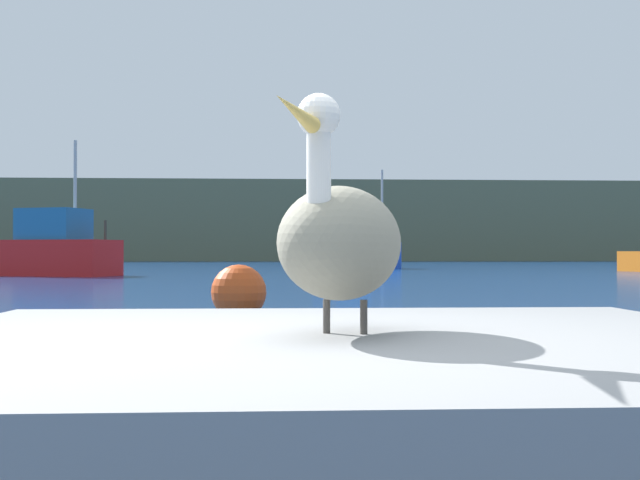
# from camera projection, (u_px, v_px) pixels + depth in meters

# --- Properties ---
(hillside_backdrop) EXTENTS (140.00, 15.30, 7.66)m
(hillside_backdrop) POSITION_uv_depth(u_px,v_px,m) (272.00, 223.00, 84.66)
(hillside_backdrop) COLOR #5B664C
(hillside_backdrop) RESTS_ON ground
(pier_dock) EXTENTS (3.53, 3.17, 0.56)m
(pier_dock) POSITION_uv_depth(u_px,v_px,m) (342.00, 404.00, 3.34)
(pier_dock) COLOR gray
(pier_dock) RESTS_ON ground
(pelican) EXTENTS (0.74, 1.32, 0.91)m
(pelican) POSITION_uv_depth(u_px,v_px,m) (341.00, 239.00, 3.33)
(pelican) COLOR gray
(pelican) RESTS_ON pier_dock
(fishing_boat_red) EXTENTS (7.30, 4.38, 4.97)m
(fishing_boat_red) POSITION_uv_depth(u_px,v_px,m) (31.00, 251.00, 30.89)
(fishing_boat_red) COLOR red
(fishing_boat_red) RESTS_ON ground
(fishing_boat_blue) EXTENTS (4.74, 2.70, 5.23)m
(fishing_boat_blue) POSITION_uv_depth(u_px,v_px,m) (356.00, 250.00, 44.31)
(fishing_boat_blue) COLOR blue
(fishing_boat_blue) RESTS_ON ground
(mooring_buoy) EXTENTS (0.72, 0.72, 0.72)m
(mooring_buoy) POSITION_uv_depth(u_px,v_px,m) (239.00, 292.00, 10.85)
(mooring_buoy) COLOR #E54C19
(mooring_buoy) RESTS_ON ground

